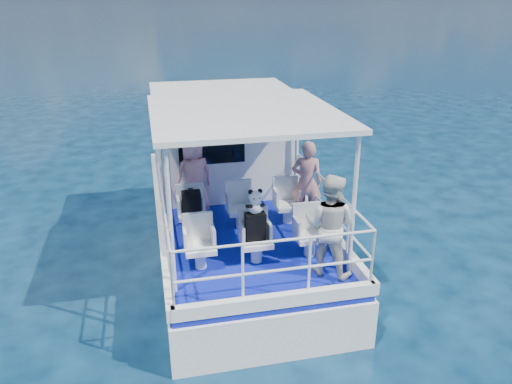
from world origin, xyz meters
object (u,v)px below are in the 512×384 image
passenger_stbd_aft (329,225)px  panda (255,201)px  backpack_center (255,227)px  passenger_port_fwd (194,176)px

passenger_stbd_aft → panda: size_ratio=4.09×
backpack_center → panda: size_ratio=1.21×
passenger_stbd_aft → backpack_center: (-1.01, 0.56, -0.19)m
passenger_stbd_aft → panda: bearing=6.9°
passenger_port_fwd → passenger_stbd_aft: bearing=104.2°
panda → passenger_stbd_aft: bearing=-29.7°
passenger_port_fwd → backpack_center: passenger_port_fwd is taller
passenger_stbd_aft → panda: passenger_stbd_aft is taller
passenger_port_fwd → backpack_center: 2.27m
backpack_center → panda: panda is taller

